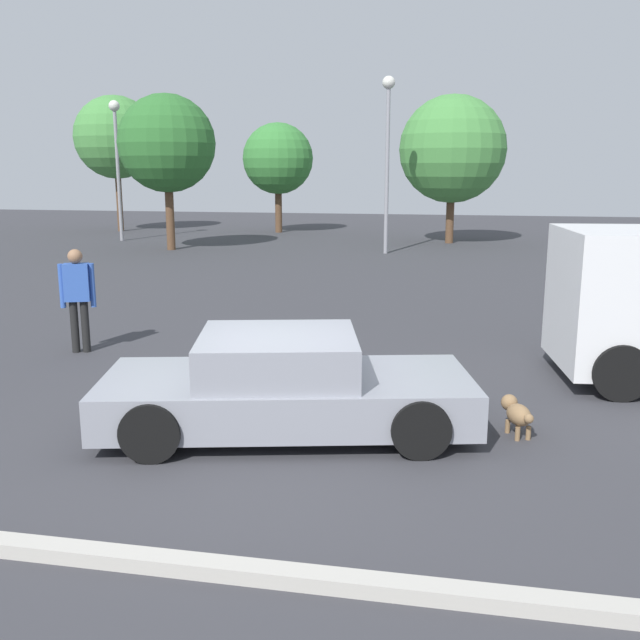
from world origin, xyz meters
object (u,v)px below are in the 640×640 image
object	(u,v)px
light_post_far	(116,145)
dog	(517,413)
light_post_near	(388,134)
sedan_foreground	(285,386)
pedestrian	(77,291)

from	to	relation	value
light_post_far	dog	bearing A→B (deg)	-53.56
light_post_near	dog	bearing A→B (deg)	-79.35
sedan_foreground	pedestrian	xyz separation A→B (m)	(-4.19, 2.88, 0.49)
pedestrian	light_post_far	world-z (taller)	light_post_far
sedan_foreground	dog	bearing A→B (deg)	-4.60
sedan_foreground	light_post_far	size ratio (longest dim) A/B	0.79
light_post_far	light_post_near	bearing A→B (deg)	-12.09
light_post_near	sedan_foreground	bearing A→B (deg)	-87.96
sedan_foreground	light_post_near	distance (m)	18.12
sedan_foreground	light_post_far	distance (m)	23.71
sedan_foreground	pedestrian	world-z (taller)	pedestrian
dog	light_post_far	world-z (taller)	light_post_far
sedan_foreground	light_post_far	world-z (taller)	light_post_far
light_post_far	sedan_foreground	bearing A→B (deg)	-59.29
pedestrian	light_post_near	xyz separation A→B (m)	(3.56, 14.87, 3.13)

